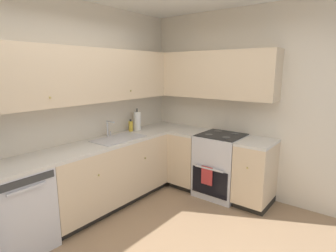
% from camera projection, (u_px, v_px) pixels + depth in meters
% --- Properties ---
extents(wall_back, '(4.03, 0.05, 2.69)m').
position_uv_depth(wall_back, '(60.00, 110.00, 3.37)').
color(wall_back, beige).
rests_on(wall_back, ground_plane).
extents(wall_right, '(0.05, 3.34, 2.69)m').
position_uv_depth(wall_right, '(249.00, 105.00, 3.92)').
color(wall_right, beige).
rests_on(wall_right, ground_plane).
extents(dishwasher, '(0.60, 0.63, 0.87)m').
position_uv_depth(dishwasher, '(16.00, 210.00, 2.77)').
color(dishwasher, silver).
rests_on(dishwasher, ground_plane).
extents(lower_cabinets_back, '(1.82, 0.62, 0.87)m').
position_uv_depth(lower_cabinets_back, '(109.00, 174.00, 3.71)').
color(lower_cabinets_back, beige).
rests_on(lower_cabinets_back, ground_plane).
extents(countertop_back, '(3.03, 0.60, 0.03)m').
position_uv_depth(countertop_back, '(107.00, 142.00, 3.62)').
color(countertop_back, beige).
rests_on(countertop_back, lower_cabinets_back).
extents(lower_cabinets_right, '(0.62, 1.50, 0.87)m').
position_uv_depth(lower_cabinets_right, '(219.00, 166.00, 4.02)').
color(lower_cabinets_right, beige).
rests_on(lower_cabinets_right, ground_plane).
extents(countertop_right, '(0.60, 1.50, 0.03)m').
position_uv_depth(countertop_right, '(220.00, 137.00, 3.93)').
color(countertop_right, beige).
rests_on(countertop_right, lower_cabinets_right).
extents(oven_range, '(0.68, 0.62, 1.06)m').
position_uv_depth(oven_range, '(221.00, 165.00, 4.02)').
color(oven_range, silver).
rests_on(oven_range, ground_plane).
extents(upper_cabinets_back, '(2.71, 0.34, 0.68)m').
position_uv_depth(upper_cabinets_back, '(87.00, 76.00, 3.40)').
color(upper_cabinets_back, beige).
extents(upper_cabinets_right, '(0.32, 2.05, 0.68)m').
position_uv_depth(upper_cabinets_right, '(208.00, 75.00, 4.05)').
color(upper_cabinets_right, beige).
extents(sink, '(0.71, 0.40, 0.10)m').
position_uv_depth(sink, '(119.00, 142.00, 3.74)').
color(sink, '#B7B7BC').
rests_on(sink, countertop_back).
extents(faucet, '(0.07, 0.16, 0.23)m').
position_uv_depth(faucet, '(109.00, 127.00, 3.84)').
color(faucet, silver).
rests_on(faucet, countertop_back).
extents(soap_bottle, '(0.07, 0.07, 0.19)m').
position_uv_depth(soap_bottle, '(131.00, 126.00, 4.18)').
color(soap_bottle, gold).
rests_on(soap_bottle, countertop_back).
extents(paper_towel_roll, '(0.11, 0.11, 0.35)m').
position_uv_depth(paper_towel_roll, '(137.00, 121.00, 4.25)').
color(paper_towel_roll, white).
rests_on(paper_towel_roll, countertop_back).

